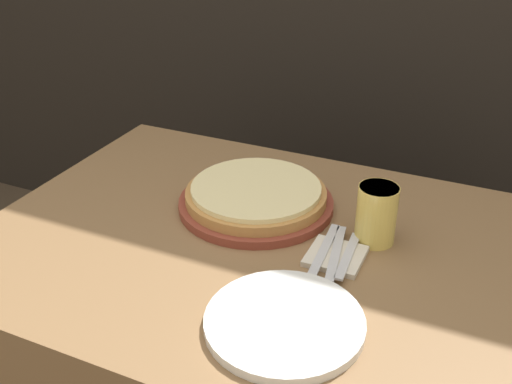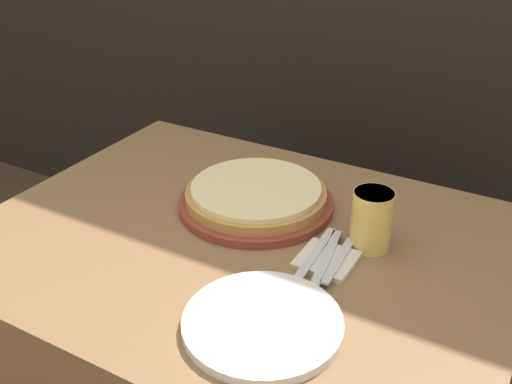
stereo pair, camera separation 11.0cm
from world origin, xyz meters
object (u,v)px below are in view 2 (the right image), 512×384
at_px(beer_glass, 372,218).
at_px(dinner_plate, 263,323).
at_px(dinner_knife, 328,256).
at_px(pizza_on_board, 256,197).
at_px(fork, 316,252).
at_px(spoon, 339,259).

relative_size(beer_glass, dinner_plate, 0.46).
bearing_deg(dinner_knife, pizza_on_board, 152.90).
height_order(dinner_plate, fork, dinner_plate).
distance_m(pizza_on_board, spoon, 0.28).
bearing_deg(dinner_knife, beer_glass, 60.81).
height_order(pizza_on_board, spoon, pizza_on_board).
distance_m(dinner_knife, spoon, 0.02).
xyz_separation_m(pizza_on_board, fork, (0.21, -0.12, -0.01)).
height_order(pizza_on_board, dinner_knife, pizza_on_board).
relative_size(fork, spoon, 1.18).
xyz_separation_m(dinner_plate, fork, (-0.01, 0.23, 0.01)).
relative_size(dinner_plate, dinner_knife, 1.41).
height_order(dinner_knife, spoon, same).
xyz_separation_m(dinner_knife, spoon, (0.02, 0.00, 0.00)).
bearing_deg(spoon, dinner_plate, -100.53).
bearing_deg(dinner_knife, fork, 180.00).
bearing_deg(spoon, fork, 180.00).
bearing_deg(dinner_knife, dinner_plate, -94.52).
xyz_separation_m(fork, dinner_knife, (0.02, 0.00, 0.00)).
relative_size(pizza_on_board, dinner_knife, 1.81).
distance_m(fork, spoon, 0.05).
xyz_separation_m(pizza_on_board, spoon, (0.26, -0.12, -0.01)).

